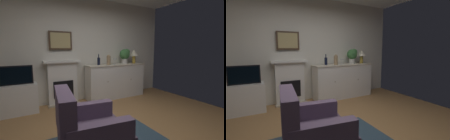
% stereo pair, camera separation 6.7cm
% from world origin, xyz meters
% --- Properties ---
extents(ground_plane, '(5.25, 4.41, 0.10)m').
position_xyz_m(ground_plane, '(0.00, 0.00, -0.05)').
color(ground_plane, '#9E7042').
rests_on(ground_plane, ground).
extents(wall_rear, '(5.25, 0.06, 2.72)m').
position_xyz_m(wall_rear, '(0.00, 2.18, 1.36)').
color(wall_rear, silver).
rests_on(wall_rear, ground_plane).
extents(fireplace_unit, '(0.87, 0.30, 1.10)m').
position_xyz_m(fireplace_unit, '(-0.56, 2.05, 0.55)').
color(fireplace_unit, white).
rests_on(fireplace_unit, ground_plane).
extents(framed_picture, '(0.55, 0.04, 0.45)m').
position_xyz_m(framed_picture, '(-0.56, 2.09, 1.59)').
color(framed_picture, '#473323').
extents(sideboard_cabinet, '(1.72, 0.49, 0.95)m').
position_xyz_m(sideboard_cabinet, '(0.89, 1.87, 0.48)').
color(sideboard_cabinet, white).
rests_on(sideboard_cabinet, ground_plane).
extents(table_lamp, '(0.26, 0.26, 0.40)m').
position_xyz_m(table_lamp, '(1.53, 1.87, 1.23)').
color(table_lamp, '#B79338').
rests_on(table_lamp, sideboard_cabinet).
extents(wine_bottle, '(0.08, 0.08, 0.29)m').
position_xyz_m(wine_bottle, '(0.38, 1.91, 1.06)').
color(wine_bottle, black).
rests_on(wine_bottle, sideboard_cabinet).
extents(wine_glass_left, '(0.07, 0.07, 0.16)m').
position_xyz_m(wine_glass_left, '(0.81, 1.82, 1.07)').
color(wine_glass_left, silver).
rests_on(wine_glass_left, sideboard_cabinet).
extents(wine_glass_center, '(0.07, 0.07, 0.16)m').
position_xyz_m(wine_glass_center, '(0.92, 1.90, 1.07)').
color(wine_glass_center, silver).
rests_on(wine_glass_center, sideboard_cabinet).
extents(vase_decorative, '(0.11, 0.11, 0.28)m').
position_xyz_m(vase_decorative, '(0.64, 1.82, 1.09)').
color(vase_decorative, '#9E7F5B').
rests_on(vase_decorative, sideboard_cabinet).
extents(tv_cabinet, '(0.75, 0.42, 0.64)m').
position_xyz_m(tv_cabinet, '(-1.53, 1.89, 0.32)').
color(tv_cabinet, white).
rests_on(tv_cabinet, ground_plane).
extents(tv_set, '(0.62, 0.07, 0.40)m').
position_xyz_m(tv_set, '(-1.53, 1.86, 0.84)').
color(tv_set, black).
rests_on(tv_set, tv_cabinet).
extents(potted_plant_small, '(0.30, 0.30, 0.43)m').
position_xyz_m(potted_plant_small, '(1.24, 1.92, 1.21)').
color(potted_plant_small, beige).
rests_on(potted_plant_small, sideboard_cabinet).
extents(armchair, '(0.90, 0.87, 0.92)m').
position_xyz_m(armchair, '(-0.78, -0.25, 0.38)').
color(armchair, '#604C66').
rests_on(armchair, ground_plane).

